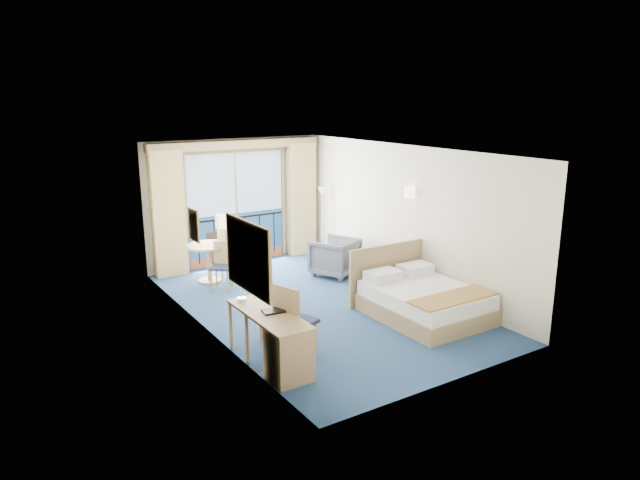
{
  "coord_description": "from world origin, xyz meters",
  "views": [
    {
      "loc": [
        -5.0,
        -7.95,
        3.56
      ],
      "look_at": [
        0.21,
        0.2,
        1.11
      ],
      "focal_mm": 32.0,
      "sensor_mm": 36.0,
      "label": 1
    }
  ],
  "objects_px": {
    "table_chair_a": "(229,251)",
    "table_chair_b": "(222,262)",
    "desk": "(285,347)",
    "desk_chair": "(292,317)",
    "floor_lamp": "(322,205)",
    "armchair": "(335,257)",
    "nightstand": "(392,273)",
    "bed": "(422,299)",
    "round_table": "(209,254)"
  },
  "relations": [
    {
      "from": "bed",
      "to": "desk",
      "type": "height_order",
      "value": "bed"
    },
    {
      "from": "floor_lamp",
      "to": "nightstand",
      "type": "bearing_deg",
      "value": -89.86
    },
    {
      "from": "armchair",
      "to": "desk",
      "type": "height_order",
      "value": "armchair"
    },
    {
      "from": "desk",
      "to": "table_chair_a",
      "type": "xyz_separation_m",
      "value": [
        1.04,
        4.09,
        0.2
      ]
    },
    {
      "from": "table_chair_a",
      "to": "floor_lamp",
      "type": "bearing_deg",
      "value": -79.03
    },
    {
      "from": "desk",
      "to": "table_chair_a",
      "type": "height_order",
      "value": "table_chair_a"
    },
    {
      "from": "desk_chair",
      "to": "round_table",
      "type": "relative_size",
      "value": 1.3
    },
    {
      "from": "desk",
      "to": "nightstand",
      "type": "bearing_deg",
      "value": 30.57
    },
    {
      "from": "bed",
      "to": "nightstand",
      "type": "bearing_deg",
      "value": 69.25
    },
    {
      "from": "desk_chair",
      "to": "nightstand",
      "type": "bearing_deg",
      "value": -80.67
    },
    {
      "from": "floor_lamp",
      "to": "table_chair_b",
      "type": "bearing_deg",
      "value": -164.48
    },
    {
      "from": "nightstand",
      "to": "round_table",
      "type": "xyz_separation_m",
      "value": [
        -2.82,
        2.18,
        0.3
      ]
    },
    {
      "from": "nightstand",
      "to": "table_chair_b",
      "type": "bearing_deg",
      "value": 148.59
    },
    {
      "from": "bed",
      "to": "round_table",
      "type": "xyz_separation_m",
      "value": [
        -2.27,
        3.64,
        0.28
      ]
    },
    {
      "from": "desk",
      "to": "desk_chair",
      "type": "distance_m",
      "value": 0.56
    },
    {
      "from": "floor_lamp",
      "to": "table_chair_b",
      "type": "relative_size",
      "value": 1.8
    },
    {
      "from": "armchair",
      "to": "floor_lamp",
      "type": "xyz_separation_m",
      "value": [
        0.51,
        1.25,
        0.83
      ]
    },
    {
      "from": "desk_chair",
      "to": "floor_lamp",
      "type": "bearing_deg",
      "value": -55.99
    },
    {
      "from": "desk_chair",
      "to": "table_chair_a",
      "type": "distance_m",
      "value": 3.76
    },
    {
      "from": "nightstand",
      "to": "table_chair_a",
      "type": "distance_m",
      "value": 3.2
    },
    {
      "from": "nightstand",
      "to": "bed",
      "type": "bearing_deg",
      "value": -110.75
    },
    {
      "from": "nightstand",
      "to": "desk_chair",
      "type": "relative_size",
      "value": 0.49
    },
    {
      "from": "floor_lamp",
      "to": "round_table",
      "type": "height_order",
      "value": "floor_lamp"
    },
    {
      "from": "floor_lamp",
      "to": "table_chair_b",
      "type": "distance_m",
      "value": 2.94
    },
    {
      "from": "round_table",
      "to": "table_chair_b",
      "type": "bearing_deg",
      "value": -82.43
    },
    {
      "from": "nightstand",
      "to": "floor_lamp",
      "type": "xyz_separation_m",
      "value": [
        -0.01,
        2.45,
        0.95
      ]
    },
    {
      "from": "desk",
      "to": "round_table",
      "type": "relative_size",
      "value": 1.89
    },
    {
      "from": "nightstand",
      "to": "desk",
      "type": "relative_size",
      "value": 0.34
    },
    {
      "from": "armchair",
      "to": "desk_chair",
      "type": "height_order",
      "value": "desk_chair"
    },
    {
      "from": "floor_lamp",
      "to": "desk_chair",
      "type": "bearing_deg",
      "value": -127.37
    },
    {
      "from": "table_chair_a",
      "to": "desk",
      "type": "bearing_deg",
      "value": 166.91
    },
    {
      "from": "table_chair_a",
      "to": "table_chair_b",
      "type": "xyz_separation_m",
      "value": [
        -0.3,
        -0.34,
        -0.11
      ]
    },
    {
      "from": "desk",
      "to": "table_chair_b",
      "type": "distance_m",
      "value": 3.82
    },
    {
      "from": "nightstand",
      "to": "floor_lamp",
      "type": "relative_size",
      "value": 0.33
    },
    {
      "from": "armchair",
      "to": "floor_lamp",
      "type": "distance_m",
      "value": 1.59
    },
    {
      "from": "bed",
      "to": "table_chair_b",
      "type": "xyz_separation_m",
      "value": [
        -2.2,
        3.13,
        0.21
      ]
    },
    {
      "from": "round_table",
      "to": "table_chair_a",
      "type": "relative_size",
      "value": 0.77
    },
    {
      "from": "table_chair_a",
      "to": "desk_chair",
      "type": "bearing_deg",
      "value": 170.54
    },
    {
      "from": "round_table",
      "to": "table_chair_a",
      "type": "distance_m",
      "value": 0.4
    },
    {
      "from": "round_table",
      "to": "nightstand",
      "type": "bearing_deg",
      "value": -37.73
    },
    {
      "from": "armchair",
      "to": "desk_chair",
      "type": "xyz_separation_m",
      "value": [
        -2.63,
        -2.86,
        0.23
      ]
    },
    {
      "from": "floor_lamp",
      "to": "bed",
      "type": "bearing_deg",
      "value": -97.95
    },
    {
      "from": "nightstand",
      "to": "desk",
      "type": "height_order",
      "value": "desk"
    },
    {
      "from": "armchair",
      "to": "table_chair_a",
      "type": "relative_size",
      "value": 0.78
    },
    {
      "from": "floor_lamp",
      "to": "desk_chair",
      "type": "height_order",
      "value": "floor_lamp"
    },
    {
      "from": "table_chair_a",
      "to": "table_chair_b",
      "type": "distance_m",
      "value": 0.47
    },
    {
      "from": "round_table",
      "to": "desk",
      "type": "bearing_deg",
      "value": -99.02
    },
    {
      "from": "bed",
      "to": "armchair",
      "type": "height_order",
      "value": "bed"
    },
    {
      "from": "armchair",
      "to": "desk_chair",
      "type": "bearing_deg",
      "value": 23.22
    },
    {
      "from": "floor_lamp",
      "to": "desk_chair",
      "type": "relative_size",
      "value": 1.48
    }
  ]
}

